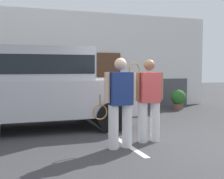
# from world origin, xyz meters

# --- Properties ---
(ground_plane) EXTENTS (40.00, 40.00, 0.00)m
(ground_plane) POSITION_xyz_m (0.00, 0.00, 0.00)
(ground_plane) COLOR #38383A
(parking_stripe_1) EXTENTS (0.12, 4.40, 0.01)m
(parking_stripe_1) POSITION_xyz_m (-0.63, 1.50, 0.00)
(parking_stripe_1) COLOR silver
(parking_stripe_1) RESTS_ON ground_plane
(house_frontage) EXTENTS (9.92, 0.40, 3.58)m
(house_frontage) POSITION_xyz_m (0.01, 5.50, 1.69)
(house_frontage) COLOR white
(house_frontage) RESTS_ON ground_plane
(parked_suv) EXTENTS (4.64, 2.25, 2.05)m
(parked_suv) POSITION_xyz_m (-2.17, 2.44, 1.15)
(parked_suv) COLOR #B7B7BC
(parked_suv) RESTS_ON ground_plane
(tennis_player_man) EXTENTS (0.90, 0.28, 1.74)m
(tennis_player_man) POSITION_xyz_m (-0.84, 0.06, 0.90)
(tennis_player_man) COLOR white
(tennis_player_man) RESTS_ON ground_plane
(tennis_player_woman) EXTENTS (0.78, 0.27, 1.72)m
(tennis_player_woman) POSITION_xyz_m (-0.10, 0.32, 0.90)
(tennis_player_woman) COLOR white
(tennis_player_woman) RESTS_ON ground_plane
(potted_plant_by_porch) EXTENTS (0.56, 0.56, 0.73)m
(potted_plant_by_porch) POSITION_xyz_m (3.12, 4.26, 0.41)
(potted_plant_by_porch) COLOR brown
(potted_plant_by_porch) RESTS_ON ground_plane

